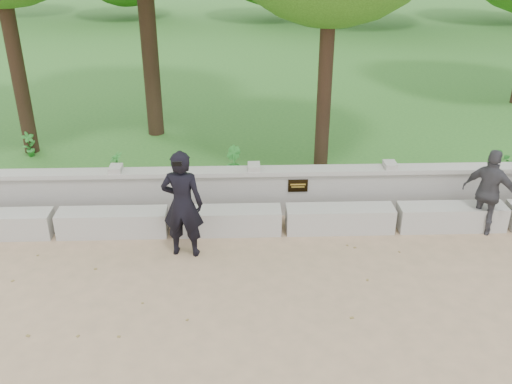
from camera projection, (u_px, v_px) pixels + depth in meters
ground at (293, 295)px, 8.46m from camera, size 80.00×80.00×0.00m
lawn at (258, 64)px, 20.98m from camera, size 40.00×22.00×0.25m
concrete_bench at (283, 220)px, 10.07m from camera, size 11.90×0.45×0.45m
parapet_wall at (281, 190)px, 10.59m from camera, size 12.50×0.35×0.90m
man_main at (182, 204)px, 9.10m from camera, size 0.72×0.65×1.83m
visitor_right at (489, 193)px, 9.79m from camera, size 0.95×0.86×1.56m
shrub_a at (29, 144)px, 12.51m from camera, size 0.35×0.36×0.57m
shrub_b at (233, 163)px, 11.43m from camera, size 0.42×0.46×0.68m
shrub_c at (505, 166)px, 11.48m from camera, size 0.64×0.61×0.55m
shrub_d at (117, 167)px, 11.35m from camera, size 0.42×0.44×0.61m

